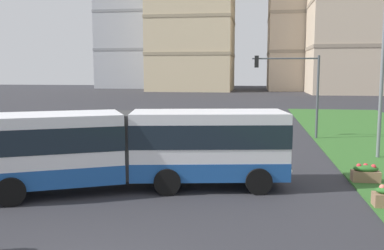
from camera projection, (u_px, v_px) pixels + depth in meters
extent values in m
cube|color=white|center=(208.00, 143.00, 17.14)|extent=(6.34, 3.48, 2.55)
cube|color=#1E519E|center=(208.00, 166.00, 17.25)|extent=(6.36, 3.50, 0.70)
cube|color=#19232D|center=(208.00, 133.00, 17.08)|extent=(6.38, 3.53, 0.90)
cube|color=white|center=(50.00, 148.00, 16.13)|extent=(5.77, 4.52, 2.55)
cube|color=#1E519E|center=(51.00, 172.00, 16.24)|extent=(5.80, 4.55, 0.70)
cube|color=#19232D|center=(49.00, 137.00, 16.08)|extent=(5.82, 4.58, 0.90)
cylinder|color=#383838|center=(132.00, 144.00, 17.06)|extent=(2.40, 2.40, 2.45)
cylinder|color=black|center=(248.00, 167.00, 18.57)|extent=(1.03, 0.45, 1.00)
cylinder|color=black|center=(259.00, 181.00, 16.09)|extent=(1.03, 0.45, 1.00)
cylinder|color=black|center=(169.00, 167.00, 18.49)|extent=(1.03, 0.45, 1.00)
cylinder|color=black|center=(167.00, 182.00, 16.01)|extent=(1.03, 0.45, 1.00)
cylinder|color=black|center=(17.00, 175.00, 17.07)|extent=(1.02, 0.69, 1.00)
cylinder|color=black|center=(11.00, 192.00, 14.71)|extent=(1.02, 0.69, 1.00)
sphere|color=#F9EFC6|center=(279.00, 161.00, 18.22)|extent=(0.24, 0.24, 0.24)
sphere|color=#F9EFC6|center=(289.00, 171.00, 16.43)|extent=(0.24, 0.24, 0.24)
sphere|color=#EF7566|center=(382.00, 187.00, 14.44)|extent=(0.20, 0.20, 0.20)
cube|color=#937051|center=(366.00, 176.00, 17.72)|extent=(1.10, 0.56, 0.44)
ellipsoid|color=#2D6B28|center=(366.00, 169.00, 17.68)|extent=(0.99, 0.50, 0.28)
sphere|color=red|center=(359.00, 166.00, 17.71)|extent=(0.20, 0.20, 0.20)
sphere|color=red|center=(366.00, 166.00, 17.75)|extent=(0.20, 0.20, 0.20)
sphere|color=red|center=(374.00, 167.00, 17.57)|extent=(0.20, 0.20, 0.20)
cylinder|color=#474C51|center=(318.00, 98.00, 28.98)|extent=(0.16, 0.16, 5.61)
cylinder|color=#474C51|center=(285.00, 58.00, 28.97)|extent=(4.38, 0.10, 0.10)
cube|color=black|center=(257.00, 62.00, 29.26)|extent=(0.28, 0.28, 0.80)
sphere|color=red|center=(257.00, 58.00, 29.23)|extent=(0.16, 0.16, 0.16)
sphere|color=yellow|center=(257.00, 62.00, 29.27)|extent=(0.16, 0.16, 0.16)
sphere|color=green|center=(257.00, 66.00, 29.30)|extent=(0.16, 0.16, 0.16)
cylinder|color=slate|center=(382.00, 77.00, 22.26)|extent=(0.18, 0.18, 8.50)
cube|color=gray|center=(136.00, 51.00, 121.04)|extent=(17.95, 18.58, 0.70)
cube|color=gray|center=(135.00, 15.00, 119.82)|extent=(17.95, 18.58, 0.70)
cube|color=beige|center=(193.00, 5.00, 101.85)|extent=(18.98, 19.96, 40.23)
cube|color=#9C8D6E|center=(193.00, 55.00, 103.29)|extent=(19.18, 20.16, 0.70)
cube|color=#9C8D6E|center=(193.00, 21.00, 102.30)|extent=(19.18, 20.16, 0.70)
cube|color=#C6B299|center=(310.00, 0.00, 103.48)|extent=(19.35, 19.91, 43.11)
cube|color=gray|center=(309.00, 53.00, 105.03)|extent=(19.55, 20.11, 0.70)
cube|color=gray|center=(310.00, 17.00, 103.97)|extent=(19.55, 20.11, 0.70)
cube|color=gray|center=(361.00, 48.00, 89.17)|extent=(21.57, 20.16, 0.70)
cube|color=gray|center=(363.00, 4.00, 88.07)|extent=(21.57, 20.16, 0.70)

